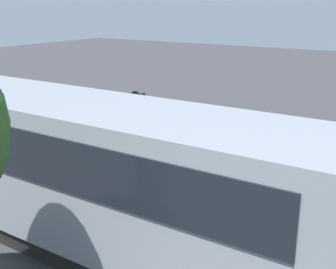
% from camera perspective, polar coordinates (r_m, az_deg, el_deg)
% --- Properties ---
extents(ground_plane, '(80.00, 80.00, 0.00)m').
position_cam_1_polar(ground_plane, '(14.56, 3.00, -4.12)').
color(ground_plane, '#38383D').
extents(tour_bus, '(11.02, 2.60, 3.25)m').
position_cam_1_polar(tour_bus, '(9.43, -9.32, -5.57)').
color(tour_bus, '#8C939E').
rests_on(tour_bus, ground_plane).
extents(spectator_far_left, '(0.57, 0.33, 1.67)m').
position_cam_1_polar(spectator_far_left, '(11.56, 4.92, -4.61)').
color(spectator_far_left, black).
rests_on(spectator_far_left, ground_plane).
extents(spectator_left, '(0.57, 0.38, 1.71)m').
position_cam_1_polar(spectator_left, '(11.77, 1.36, -4.01)').
color(spectator_left, '#473823').
rests_on(spectator_left, ground_plane).
extents(spectator_centre, '(0.57, 0.32, 1.80)m').
position_cam_1_polar(spectator_centre, '(12.21, -2.59, -2.92)').
color(spectator_centre, black).
rests_on(spectator_centre, ground_plane).
extents(spectator_right, '(0.58, 0.37, 1.71)m').
position_cam_1_polar(spectator_right, '(12.83, -6.99, -2.34)').
color(spectator_right, black).
rests_on(spectator_right, ground_plane).
extents(parked_motorcycle_silver, '(2.05, 0.58, 0.99)m').
position_cam_1_polar(parked_motorcycle_silver, '(12.55, -8.35, -5.45)').
color(parked_motorcycle_silver, black).
rests_on(parked_motorcycle_silver, ground_plane).
extents(parked_motorcycle_dark, '(2.05, 0.58, 0.99)m').
position_cam_1_polar(parked_motorcycle_dark, '(10.13, 12.58, -11.38)').
color(parked_motorcycle_dark, black).
rests_on(parked_motorcycle_dark, ground_plane).
extents(stunt_motorcycle, '(1.93, 0.61, 1.84)m').
position_cam_1_polar(stunt_motorcycle, '(17.81, -2.53, 3.30)').
color(stunt_motorcycle, black).
rests_on(stunt_motorcycle, ground_plane).
extents(bay_line_a, '(0.24, 3.62, 0.01)m').
position_cam_1_polar(bay_line_a, '(14.33, 10.01, -4.72)').
color(bay_line_a, white).
rests_on(bay_line_a, ground_plane).
extents(bay_line_b, '(0.29, 4.99, 0.01)m').
position_cam_1_polar(bay_line_b, '(15.44, 1.20, -2.85)').
color(bay_line_b, white).
rests_on(bay_line_b, ground_plane).
extents(bay_line_c, '(0.25, 4.05, 0.01)m').
position_cam_1_polar(bay_line_c, '(16.88, -6.25, -1.22)').
color(bay_line_c, white).
rests_on(bay_line_c, ground_plane).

